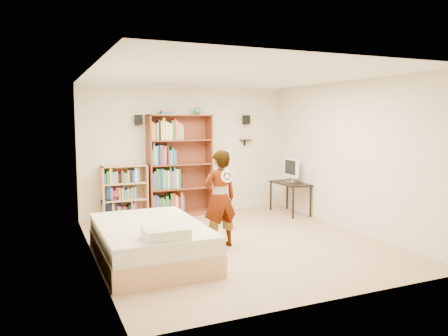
# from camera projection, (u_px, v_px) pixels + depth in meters

# --- Properties ---
(ground) EXTENTS (4.50, 5.00, 0.01)m
(ground) POSITION_uv_depth(u_px,v_px,m) (237.00, 242.00, 7.16)
(ground) COLOR tan
(ground) RESTS_ON ground
(room_shell) EXTENTS (4.52, 5.02, 2.71)m
(room_shell) POSITION_uv_depth(u_px,v_px,m) (237.00, 135.00, 6.96)
(room_shell) COLOR beige
(room_shell) RESTS_ON ground
(crown_molding) EXTENTS (4.50, 5.00, 0.06)m
(crown_molding) POSITION_uv_depth(u_px,v_px,m) (237.00, 77.00, 6.86)
(crown_molding) COLOR white
(crown_molding) RESTS_ON room_shell
(speaker_left) EXTENTS (0.14, 0.12, 0.20)m
(speaker_left) POSITION_uv_depth(u_px,v_px,m) (139.00, 120.00, 8.71)
(speaker_left) COLOR black
(speaker_left) RESTS_ON room_shell
(speaker_right) EXTENTS (0.14, 0.12, 0.20)m
(speaker_right) POSITION_uv_depth(u_px,v_px,m) (246.00, 120.00, 9.66)
(speaker_right) COLOR black
(speaker_right) RESTS_ON room_shell
(wall_shelf) EXTENTS (0.25, 0.16, 0.02)m
(wall_shelf) POSITION_uv_depth(u_px,v_px,m) (246.00, 140.00, 9.72)
(wall_shelf) COLOR black
(wall_shelf) RESTS_ON room_shell
(tall_bookshelf) EXTENTS (1.33, 0.39, 2.11)m
(tall_bookshelf) POSITION_uv_depth(u_px,v_px,m) (180.00, 166.00, 9.06)
(tall_bookshelf) COLOR brown
(tall_bookshelf) RESTS_ON ground
(low_bookshelf) EXTENTS (0.89, 0.33, 1.11)m
(low_bookshelf) POSITION_uv_depth(u_px,v_px,m) (125.00, 193.00, 8.68)
(low_bookshelf) COLOR tan
(low_bookshelf) RESTS_ON ground
(computer_desk) EXTENTS (0.49, 0.98, 0.67)m
(computer_desk) POSITION_uv_depth(u_px,v_px,m) (290.00, 198.00, 9.32)
(computer_desk) COLOR black
(computer_desk) RESTS_ON ground
(imac) EXTENTS (0.18, 0.52, 0.51)m
(imac) POSITION_uv_depth(u_px,v_px,m) (290.00, 170.00, 9.34)
(imac) COLOR white
(imac) RESTS_ON computer_desk
(daybed) EXTENTS (1.44, 2.22, 0.66)m
(daybed) POSITION_uv_depth(u_px,v_px,m) (150.00, 237.00, 6.27)
(daybed) COLOR beige
(daybed) RESTS_ON ground
(person) EXTENTS (0.59, 0.41, 1.54)m
(person) POSITION_uv_depth(u_px,v_px,m) (220.00, 199.00, 6.85)
(person) COLOR black
(person) RESTS_ON ground
(wii_wheel) EXTENTS (0.20, 0.08, 0.20)m
(wii_wheel) POSITION_uv_depth(u_px,v_px,m) (227.00, 176.00, 6.54)
(wii_wheel) COLOR white
(wii_wheel) RESTS_ON person
(navy_bag) EXTENTS (0.41, 0.33, 0.49)m
(navy_bag) POSITION_uv_depth(u_px,v_px,m) (112.00, 209.00, 8.62)
(navy_bag) COLOR black
(navy_bag) RESTS_ON ground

